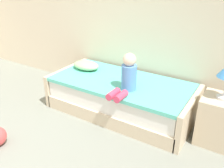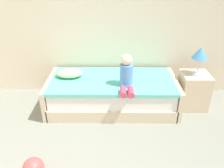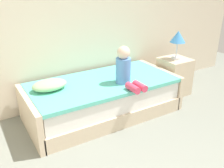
{
  "view_description": "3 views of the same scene",
  "coord_description": "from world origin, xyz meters",
  "px_view_note": "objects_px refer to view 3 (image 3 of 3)",
  "views": [
    {
      "loc": [
        2.01,
        -0.75,
        1.94
      ],
      "look_at": [
        0.45,
        1.75,
        0.55
      ],
      "focal_mm": 38.82,
      "sensor_mm": 36.0,
      "label": 1
    },
    {
      "loc": [
        0.48,
        -1.33,
        2.18
      ],
      "look_at": [
        0.45,
        1.75,
        0.55
      ],
      "focal_mm": 36.88,
      "sensor_mm": 36.0,
      "label": 2
    },
    {
      "loc": [
        -1.07,
        -0.78,
        1.82
      ],
      "look_at": [
        0.45,
        1.75,
        0.55
      ],
      "focal_mm": 40.27,
      "sensor_mm": 36.0,
      "label": 3
    }
  ],
  "objects_px": {
    "bed": "(103,98)",
    "child_figure": "(125,69)",
    "pillow": "(50,85)",
    "table_lamp": "(178,38)",
    "nightstand": "(174,76)"
  },
  "relations": [
    {
      "from": "table_lamp",
      "to": "bed",
      "type": "bearing_deg",
      "value": -179.96
    },
    {
      "from": "bed",
      "to": "nightstand",
      "type": "xyz_separation_m",
      "value": [
        1.35,
        0.0,
        0.05
      ]
    },
    {
      "from": "bed",
      "to": "child_figure",
      "type": "bearing_deg",
      "value": -46.47
    },
    {
      "from": "nightstand",
      "to": "table_lamp",
      "type": "xyz_separation_m",
      "value": [
        0.0,
        0.0,
        0.64
      ]
    },
    {
      "from": "bed",
      "to": "child_figure",
      "type": "xyz_separation_m",
      "value": [
        0.22,
        -0.23,
        0.46
      ]
    },
    {
      "from": "nightstand",
      "to": "pillow",
      "type": "xyz_separation_m",
      "value": [
        -2.05,
        0.1,
        0.26
      ]
    },
    {
      "from": "nightstand",
      "to": "table_lamp",
      "type": "bearing_deg",
      "value": 0.0
    },
    {
      "from": "bed",
      "to": "child_figure",
      "type": "height_order",
      "value": "child_figure"
    },
    {
      "from": "pillow",
      "to": "bed",
      "type": "bearing_deg",
      "value": -8.08
    },
    {
      "from": "bed",
      "to": "child_figure",
      "type": "distance_m",
      "value": 0.56
    },
    {
      "from": "nightstand",
      "to": "child_figure",
      "type": "relative_size",
      "value": 1.18
    },
    {
      "from": "table_lamp",
      "to": "nightstand",
      "type": "bearing_deg",
      "value": 0.0
    },
    {
      "from": "table_lamp",
      "to": "pillow",
      "type": "distance_m",
      "value": 2.09
    },
    {
      "from": "child_figure",
      "to": "table_lamp",
      "type": "bearing_deg",
      "value": 11.44
    },
    {
      "from": "nightstand",
      "to": "pillow",
      "type": "relative_size",
      "value": 1.36
    }
  ]
}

